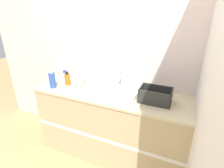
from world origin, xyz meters
The scene contains 10 objects.
ground_plane centered at (0.00, 0.00, 0.00)m, with size 12.00×12.00×0.00m, color tan.
wall_back centered at (0.00, 0.61, 1.30)m, with size 4.22×0.06×2.60m.
wall_right centered at (0.94, 0.29, 1.30)m, with size 0.06×2.58×2.60m.
counter_cabinet centered at (0.00, 0.29, 0.46)m, with size 1.84×0.60×0.91m.
sink centered at (0.06, 0.29, 0.93)m, with size 0.49×0.43×0.23m.
paper_towel_roll centered at (-0.43, 0.28, 1.05)m, with size 0.11×0.11×0.28m.
dish_rack centered at (0.52, 0.26, 0.97)m, with size 0.33×0.20×0.16m.
bottle_clear centered at (-0.68, 0.32, 0.99)m, with size 0.08×0.08×0.17m.
bottle_amber centered at (-0.60, 0.27, 0.99)m, with size 0.07×0.07×0.18m.
bottle_blue centered at (-0.71, 0.12, 1.01)m, with size 0.08×0.08×0.23m.
Camera 1 is at (0.75, -1.40, 1.81)m, focal length 28.00 mm.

